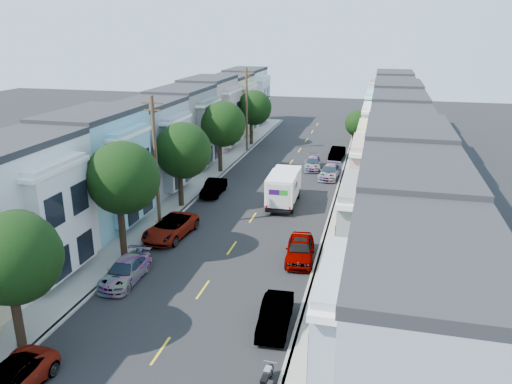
{
  "coord_description": "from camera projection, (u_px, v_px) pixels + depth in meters",
  "views": [
    {
      "loc": [
        9.23,
        -30.5,
        14.68
      ],
      "look_at": [
        0.25,
        6.08,
        2.2
      ],
      "focal_mm": 35.0,
      "sensor_mm": 36.0,
      "label": 1
    }
  ],
  "objects": [
    {
      "name": "townhouse_row_right",
      "position": [
        393.0,
        194.0,
        46.13
      ],
      "size": [
        5.0,
        70.0,
        8.5
      ],
      "primitive_type": "cube",
      "color": "beige",
      "rests_on": "ground"
    },
    {
      "name": "curb_right",
      "position": [
        338.0,
        189.0,
        47.26
      ],
      "size": [
        0.3,
        70.0,
        0.15
      ],
      "primitive_type": "cube",
      "color": "gray",
      "rests_on": "ground"
    },
    {
      "name": "tree_d",
      "position": [
        222.0,
        124.0,
        51.31
      ],
      "size": [
        4.7,
        4.7,
        7.56
      ],
      "color": "black",
      "rests_on": "ground"
    },
    {
      "name": "tree_far_r",
      "position": [
        357.0,
        124.0,
        59.4
      ],
      "size": [
        3.1,
        3.1,
        5.31
      ],
      "color": "black",
      "rests_on": "ground"
    },
    {
      "name": "tree_c",
      "position": [
        182.0,
        151.0,
        41.23
      ],
      "size": [
        4.7,
        4.7,
        7.33
      ],
      "color": "black",
      "rests_on": "ground"
    },
    {
      "name": "tree_a",
      "position": [
        13.0,
        258.0,
        22.49
      ],
      "size": [
        4.26,
        4.26,
        6.91
      ],
      "color": "black",
      "rests_on": "ground"
    },
    {
      "name": "utility_pole_near",
      "position": [
        156.0,
        164.0,
        36.48
      ],
      "size": [
        1.6,
        0.26,
        10.0
      ],
      "color": "#42301E",
      "rests_on": "ground"
    },
    {
      "name": "curb_left",
      "position": [
        216.0,
        180.0,
        50.0
      ],
      "size": [
        0.3,
        70.0,
        0.15
      ],
      "primitive_type": "cube",
      "color": "gray",
      "rests_on": "ground"
    },
    {
      "name": "motorcycle",
      "position": [
        266.0,
        379.0,
        21.27
      ],
      "size": [
        0.27,
        1.98,
        0.79
      ],
      "rotation": [
        0.0,
        0.0,
        -0.07
      ],
      "color": "black",
      "rests_on": "ground"
    },
    {
      "name": "parked_right_a",
      "position": [
        275.0,
        315.0,
        25.46
      ],
      "size": [
        1.68,
        4.19,
        1.37
      ],
      "primitive_type": "imported",
      "rotation": [
        0.0,
        0.0,
        0.06
      ],
      "color": "#4E585B",
      "rests_on": "ground"
    },
    {
      "name": "townhouse_row_left",
      "position": [
        169.0,
        178.0,
        51.18
      ],
      "size": [
        5.0,
        70.0,
        8.5
      ],
      "primitive_type": "cube",
      "color": "beige",
      "rests_on": "ground"
    },
    {
      "name": "ground",
      "position": [
        232.0,
        248.0,
        34.83
      ],
      "size": [
        160.0,
        160.0,
        0.0
      ],
      "primitive_type": "plane",
      "color": "black",
      "rests_on": "ground"
    },
    {
      "name": "parked_left_b",
      "position": [
        125.0,
        271.0,
        30.12
      ],
      "size": [
        1.95,
        4.49,
        1.34
      ],
      "primitive_type": "imported",
      "rotation": [
        0.0,
        0.0,
        0.02
      ],
      "color": "#10103E",
      "rests_on": "ground"
    },
    {
      "name": "sidewalk_left",
      "position": [
        204.0,
        179.0,
        50.29
      ],
      "size": [
        2.6,
        70.0,
        0.15
      ],
      "primitive_type": "cube",
      "color": "gray",
      "rests_on": "ground"
    },
    {
      "name": "parked_left_a",
      "position": [
        6.0,
        384.0,
        20.61
      ],
      "size": [
        2.42,
        4.81,
        1.31
      ],
      "primitive_type": "imported",
      "rotation": [
        0.0,
        0.0,
        -0.05
      ],
      "color": "black",
      "rests_on": "ground"
    },
    {
      "name": "tree_b",
      "position": [
        122.0,
        178.0,
        31.67
      ],
      "size": [
        4.7,
        4.7,
        7.94
      ],
      "color": "black",
      "rests_on": "ground"
    },
    {
      "name": "fedex_truck",
      "position": [
        284.0,
        187.0,
        42.94
      ],
      "size": [
        2.33,
        6.06,
        2.91
      ],
      "rotation": [
        0.0,
        0.0,
        0.03
      ],
      "color": "silver",
      "rests_on": "ground"
    },
    {
      "name": "parked_right_c",
      "position": [
        330.0,
        172.0,
        50.82
      ],
      "size": [
        2.18,
        4.47,
        1.3
      ],
      "primitive_type": "imported",
      "rotation": [
        0.0,
        0.0,
        -0.09
      ],
      "color": "black",
      "rests_on": "ground"
    },
    {
      "name": "centerline",
      "position": [
        275.0,
        185.0,
        48.65
      ],
      "size": [
        0.12,
        70.0,
        0.01
      ],
      "primitive_type": "cube",
      "color": "gold",
      "rests_on": "ground"
    },
    {
      "name": "parked_left_d",
      "position": [
        214.0,
        188.0,
        45.68
      ],
      "size": [
        1.6,
        4.2,
        1.39
      ],
      "primitive_type": "imported",
      "rotation": [
        0.0,
        0.0,
        0.03
      ],
      "color": "#4E1507",
      "rests_on": "ground"
    },
    {
      "name": "lead_sedan",
      "position": [
        313.0,
        163.0,
        54.08
      ],
      "size": [
        2.1,
        4.29,
        1.25
      ],
      "primitive_type": "imported",
      "rotation": [
        0.0,
        0.0,
        0.09
      ],
      "color": "black",
      "rests_on": "ground"
    },
    {
      "name": "parked_right_d",
      "position": [
        337.0,
        153.0,
        58.33
      ],
      "size": [
        1.74,
        4.11,
        1.34
      ],
      "primitive_type": "imported",
      "rotation": [
        0.0,
        0.0,
        -0.08
      ],
      "color": "black",
      "rests_on": "ground"
    },
    {
      "name": "parked_right_b",
      "position": [
        300.0,
        249.0,
        32.83
      ],
      "size": [
        2.27,
        4.89,
        1.54
      ],
      "primitive_type": "imported",
      "rotation": [
        0.0,
        0.0,
        0.1
      ],
      "color": "white",
      "rests_on": "ground"
    },
    {
      "name": "sidewalk_right",
      "position": [
        352.0,
        190.0,
        46.96
      ],
      "size": [
        2.6,
        70.0,
        0.15
      ],
      "primitive_type": "cube",
      "color": "gray",
      "rests_on": "ground"
    },
    {
      "name": "parked_left_c",
      "position": [
        171.0,
        228.0,
        36.46
      ],
      "size": [
        2.96,
        5.53,
        1.48
      ],
      "primitive_type": "imported",
      "rotation": [
        0.0,
        0.0,
        -0.1
      ],
      "color": "#989AA1",
      "rests_on": "ground"
    },
    {
      "name": "road_slab",
      "position": [
        275.0,
        185.0,
        48.65
      ],
      "size": [
        12.0,
        70.0,
        0.02
      ],
      "primitive_type": "cube",
      "color": "black",
      "rests_on": "ground"
    },
    {
      "name": "tree_e",
      "position": [
        254.0,
        108.0,
        63.67
      ],
      "size": [
        4.45,
        4.45,
        7.12
      ],
      "color": "black",
      "rests_on": "ground"
    },
    {
      "name": "utility_pole_far",
      "position": [
        247.0,
        110.0,
        60.44
      ],
      "size": [
        1.6,
        0.26,
        10.0
      ],
      "color": "#42301E",
      "rests_on": "ground"
    }
  ]
}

